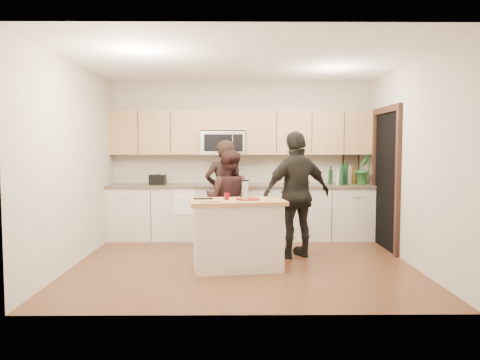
{
  "coord_description": "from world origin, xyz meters",
  "views": [
    {
      "loc": [
        -0.09,
        -6.29,
        1.57
      ],
      "look_at": [
        -0.03,
        0.35,
        1.11
      ],
      "focal_mm": 35.0,
      "sensor_mm": 36.0,
      "label": 1
    }
  ],
  "objects_px": {
    "woman_center": "(229,199)",
    "woman_right": "(297,194)",
    "toaster": "(158,180)",
    "woman_left": "(224,193)",
    "island": "(237,234)"
  },
  "relations": [
    {
      "from": "toaster",
      "to": "woman_center",
      "type": "xyz_separation_m",
      "value": [
        1.22,
        -0.73,
        -0.26
      ]
    },
    {
      "from": "island",
      "to": "toaster",
      "type": "xyz_separation_m",
      "value": [
        -1.35,
        1.98,
        0.57
      ]
    },
    {
      "from": "toaster",
      "to": "woman_right",
      "type": "xyz_separation_m",
      "value": [
        2.2,
        -1.34,
        -0.12
      ]
    },
    {
      "from": "island",
      "to": "woman_center",
      "type": "bearing_deg",
      "value": 88.11
    },
    {
      "from": "woman_left",
      "to": "island",
      "type": "bearing_deg",
      "value": 85.62
    },
    {
      "from": "woman_center",
      "to": "woman_right",
      "type": "xyz_separation_m",
      "value": [
        0.98,
        -0.61,
        0.14
      ]
    },
    {
      "from": "island",
      "to": "woman_center",
      "type": "xyz_separation_m",
      "value": [
        -0.13,
        1.25,
        0.31
      ]
    },
    {
      "from": "island",
      "to": "woman_right",
      "type": "relative_size",
      "value": 0.71
    },
    {
      "from": "woman_center",
      "to": "island",
      "type": "bearing_deg",
      "value": 109.62
    },
    {
      "from": "woman_center",
      "to": "woman_left",
      "type": "bearing_deg",
      "value": -54.51
    },
    {
      "from": "island",
      "to": "woman_center",
      "type": "relative_size",
      "value": 0.84
    },
    {
      "from": "woman_right",
      "to": "woman_left",
      "type": "bearing_deg",
      "value": -60.61
    },
    {
      "from": "woman_left",
      "to": "woman_center",
      "type": "relative_size",
      "value": 1.1
    },
    {
      "from": "toaster",
      "to": "woman_center",
      "type": "distance_m",
      "value": 1.44
    },
    {
      "from": "toaster",
      "to": "woman_left",
      "type": "distance_m",
      "value": 1.28
    }
  ]
}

